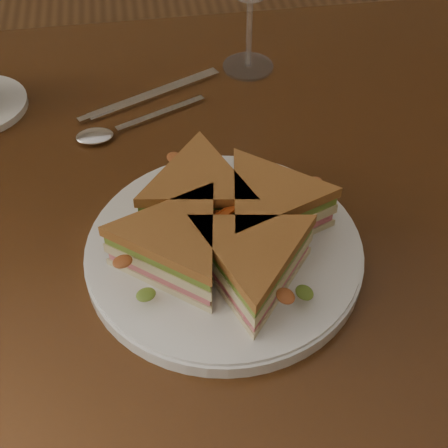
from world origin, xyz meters
The scene contains 6 objects.
table centered at (0.00, 0.00, 0.65)m, with size 1.20×0.80×0.75m.
plate centered at (0.06, -0.12, 0.76)m, with size 0.29×0.29×0.02m, color white.
sandwich_wedges centered at (0.06, -0.12, 0.80)m, with size 0.28×0.28×0.06m.
crisps_mound centered at (0.06, -0.12, 0.79)m, with size 0.09×0.09×0.05m, color #C24E18, non-canonical shape.
spoon centered at (-0.05, 0.11, 0.75)m, with size 0.17×0.09×0.01m.
knife centered at (-0.01, 0.18, 0.75)m, with size 0.20×0.10×0.00m.
Camera 1 is at (-0.01, -0.54, 1.25)m, focal length 50.00 mm.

